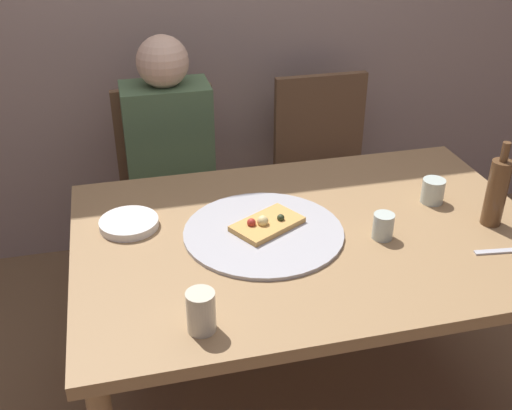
{
  "coord_description": "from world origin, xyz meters",
  "views": [
    {
      "loc": [
        -0.56,
        -1.57,
        1.77
      ],
      "look_at": [
        -0.15,
        0.12,
        0.78
      ],
      "focal_mm": 43.34,
      "sensor_mm": 36.0,
      "label": 1
    }
  ],
  "objects_px": {
    "guest_in_sweater": "(172,168)",
    "wine_bottle": "(497,191)",
    "table_knife": "(510,251)",
    "chair_right": "(326,162)",
    "pizza_tray": "(264,232)",
    "tumbler_near": "(383,226)",
    "plate_stack": "(129,223)",
    "chair_left": "(170,179)",
    "pizza_slice_last": "(267,224)",
    "dining_table": "(310,251)",
    "wine_glass": "(201,311)",
    "tumbler_far": "(433,191)"
  },
  "relations": [
    {
      "from": "chair_right",
      "to": "tumbler_far",
      "type": "bearing_deg",
      "value": 95.79
    },
    {
      "from": "pizza_tray",
      "to": "wine_bottle",
      "type": "height_order",
      "value": "wine_bottle"
    },
    {
      "from": "pizza_slice_last",
      "to": "wine_bottle",
      "type": "distance_m",
      "value": 0.73
    },
    {
      "from": "tumbler_near",
      "to": "dining_table",
      "type": "bearing_deg",
      "value": 157.5
    },
    {
      "from": "pizza_slice_last",
      "to": "wine_glass",
      "type": "relative_size",
      "value": 2.26
    },
    {
      "from": "pizza_tray",
      "to": "table_knife",
      "type": "height_order",
      "value": "pizza_tray"
    },
    {
      "from": "pizza_slice_last",
      "to": "table_knife",
      "type": "xyz_separation_m",
      "value": [
        0.68,
        -0.29,
        -0.02
      ]
    },
    {
      "from": "pizza_slice_last",
      "to": "chair_right",
      "type": "bearing_deg",
      "value": 59.04
    },
    {
      "from": "table_knife",
      "to": "dining_table",
      "type": "bearing_deg",
      "value": -17.44
    },
    {
      "from": "dining_table",
      "to": "chair_left",
      "type": "bearing_deg",
      "value": 111.36
    },
    {
      "from": "wine_bottle",
      "to": "guest_in_sweater",
      "type": "xyz_separation_m",
      "value": [
        -0.94,
        0.84,
        -0.21
      ]
    },
    {
      "from": "wine_glass",
      "to": "plate_stack",
      "type": "relative_size",
      "value": 0.6
    },
    {
      "from": "pizza_tray",
      "to": "chair_left",
      "type": "xyz_separation_m",
      "value": [
        -0.2,
        0.88,
        -0.22
      ]
    },
    {
      "from": "wine_bottle",
      "to": "guest_in_sweater",
      "type": "distance_m",
      "value": 1.27
    },
    {
      "from": "tumbler_far",
      "to": "table_knife",
      "type": "xyz_separation_m",
      "value": [
        0.08,
        -0.34,
        -0.04
      ]
    },
    {
      "from": "plate_stack",
      "to": "pizza_tray",
      "type": "bearing_deg",
      "value": -19.33
    },
    {
      "from": "dining_table",
      "to": "table_knife",
      "type": "relative_size",
      "value": 6.75
    },
    {
      "from": "pizza_tray",
      "to": "guest_in_sweater",
      "type": "distance_m",
      "value": 0.76
    },
    {
      "from": "plate_stack",
      "to": "guest_in_sweater",
      "type": "bearing_deg",
      "value": 70.76
    },
    {
      "from": "wine_bottle",
      "to": "chair_left",
      "type": "distance_m",
      "value": 1.4
    },
    {
      "from": "chair_right",
      "to": "pizza_tray",
      "type": "bearing_deg",
      "value": 58.89
    },
    {
      "from": "chair_left",
      "to": "table_knife",
      "type": "bearing_deg",
      "value": 128.01
    },
    {
      "from": "tumbler_far",
      "to": "table_knife",
      "type": "distance_m",
      "value": 0.35
    },
    {
      "from": "tumbler_near",
      "to": "chair_left",
      "type": "bearing_deg",
      "value": 119.46
    },
    {
      "from": "pizza_tray",
      "to": "chair_right",
      "type": "distance_m",
      "value": 1.05
    },
    {
      "from": "tumbler_near",
      "to": "wine_glass",
      "type": "relative_size",
      "value": 0.74
    },
    {
      "from": "tumbler_far",
      "to": "pizza_slice_last",
      "type": "bearing_deg",
      "value": -175.74
    },
    {
      "from": "pizza_slice_last",
      "to": "table_knife",
      "type": "relative_size",
      "value": 1.16
    },
    {
      "from": "pizza_tray",
      "to": "tumbler_near",
      "type": "distance_m",
      "value": 0.37
    },
    {
      "from": "guest_in_sweater",
      "to": "wine_bottle",
      "type": "bearing_deg",
      "value": 138.08
    },
    {
      "from": "chair_right",
      "to": "wine_glass",
      "type": "bearing_deg",
      "value": 58.21
    },
    {
      "from": "plate_stack",
      "to": "chair_right",
      "type": "bearing_deg",
      "value": 38.11
    },
    {
      "from": "wine_bottle",
      "to": "wine_glass",
      "type": "bearing_deg",
      "value": -163.76
    },
    {
      "from": "pizza_tray",
      "to": "pizza_slice_last",
      "type": "distance_m",
      "value": 0.03
    },
    {
      "from": "guest_in_sweater",
      "to": "chair_right",
      "type": "bearing_deg",
      "value": -168.37
    },
    {
      "from": "table_knife",
      "to": "pizza_slice_last",
      "type": "bearing_deg",
      "value": -16.21
    },
    {
      "from": "table_knife",
      "to": "guest_in_sweater",
      "type": "height_order",
      "value": "guest_in_sweater"
    },
    {
      "from": "tumbler_near",
      "to": "wine_glass",
      "type": "bearing_deg",
      "value": -154.68
    },
    {
      "from": "pizza_tray",
      "to": "chair_right",
      "type": "height_order",
      "value": "chair_right"
    },
    {
      "from": "table_knife",
      "to": "chair_right",
      "type": "bearing_deg",
      "value": -74.81
    },
    {
      "from": "chair_left",
      "to": "guest_in_sweater",
      "type": "xyz_separation_m",
      "value": [
        0.0,
        -0.15,
        0.13
      ]
    },
    {
      "from": "dining_table",
      "to": "tumbler_near",
      "type": "relative_size",
      "value": 17.87
    },
    {
      "from": "tumbler_far",
      "to": "wine_bottle",
      "type": "bearing_deg",
      "value": -56.31
    },
    {
      "from": "tumbler_near",
      "to": "chair_left",
      "type": "xyz_separation_m",
      "value": [
        -0.56,
        0.99,
        -0.26
      ]
    },
    {
      "from": "dining_table",
      "to": "guest_in_sweater",
      "type": "xyz_separation_m",
      "value": [
        -0.35,
        0.75,
        -0.02
      ]
    },
    {
      "from": "wine_bottle",
      "to": "chair_right",
      "type": "bearing_deg",
      "value": 101.39
    },
    {
      "from": "wine_glass",
      "to": "plate_stack",
      "type": "xyz_separation_m",
      "value": [
        -0.15,
        0.54,
        -0.04
      ]
    },
    {
      "from": "tumbler_near",
      "to": "guest_in_sweater",
      "type": "xyz_separation_m",
      "value": [
        -0.56,
        0.84,
        -0.13
      ]
    },
    {
      "from": "dining_table",
      "to": "plate_stack",
      "type": "relative_size",
      "value": 7.86
    },
    {
      "from": "wine_bottle",
      "to": "tumbler_far",
      "type": "relative_size",
      "value": 3.37
    }
  ]
}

